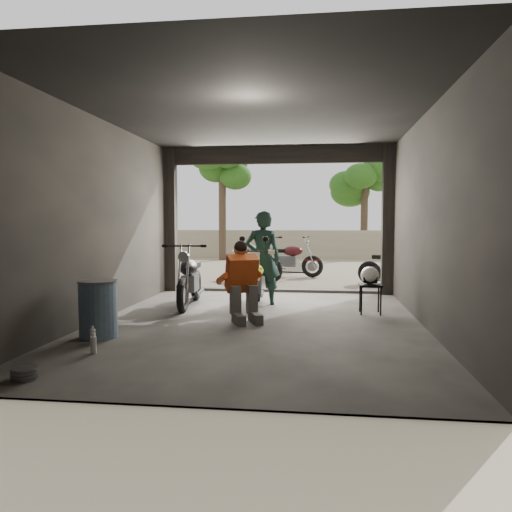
% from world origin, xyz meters
% --- Properties ---
extents(ground, '(80.00, 80.00, 0.00)m').
position_xyz_m(ground, '(0.00, 0.00, 0.00)').
color(ground, '#7A6D56').
rests_on(ground, ground).
extents(garage, '(7.00, 7.13, 3.20)m').
position_xyz_m(garage, '(0.00, 0.55, 1.28)').
color(garage, '#2D2B28').
rests_on(garage, ground).
extents(boundary_wall, '(18.00, 0.30, 1.20)m').
position_xyz_m(boundary_wall, '(0.00, 14.00, 0.60)').
color(boundary_wall, gray).
rests_on(boundary_wall, ground).
extents(tree_left, '(2.20, 2.20, 5.60)m').
position_xyz_m(tree_left, '(-3.00, 12.50, 3.99)').
color(tree_left, '#382B1E').
rests_on(tree_left, ground).
extents(tree_right, '(2.20, 2.20, 5.00)m').
position_xyz_m(tree_right, '(2.80, 14.00, 3.56)').
color(tree_right, '#382B1E').
rests_on(tree_right, ground).
extents(main_bike, '(0.79, 1.70, 1.10)m').
position_xyz_m(main_bike, '(-0.21, 1.43, 0.55)').
color(main_bike, '#F0EACA').
rests_on(main_bike, ground).
extents(left_bike, '(0.86, 1.80, 1.18)m').
position_xyz_m(left_bike, '(-1.43, 1.41, 0.59)').
color(left_bike, black).
rests_on(left_bike, ground).
extents(outside_bike_a, '(1.70, 1.78, 1.18)m').
position_xyz_m(outside_bike_a, '(-0.70, 5.93, 0.59)').
color(outside_bike_a, black).
rests_on(outside_bike_a, ground).
extents(outside_bike_b, '(1.83, 1.00, 1.17)m').
position_xyz_m(outside_bike_b, '(0.07, 6.69, 0.58)').
color(outside_bike_b, '#461015').
rests_on(outside_bike_b, ground).
extents(outside_bike_c, '(1.77, 1.15, 1.11)m').
position_xyz_m(outside_bike_c, '(2.81, 4.95, 0.56)').
color(outside_bike_c, black).
rests_on(outside_bike_c, ground).
extents(rider, '(0.68, 0.47, 1.78)m').
position_xyz_m(rider, '(-0.11, 1.75, 0.89)').
color(rider, black).
rests_on(rider, ground).
extents(mechanic, '(0.91, 1.03, 1.23)m').
position_xyz_m(mechanic, '(-0.23, 0.13, 0.62)').
color(mechanic, '#DC551D').
rests_on(mechanic, ground).
extents(stool, '(0.38, 0.38, 0.52)m').
position_xyz_m(stool, '(1.80, 1.03, 0.45)').
color(stool, black).
rests_on(stool, ground).
extents(helmet, '(0.39, 0.40, 0.30)m').
position_xyz_m(helmet, '(1.79, 1.05, 0.67)').
color(helmet, white).
rests_on(helmet, stool).
extents(oil_drum, '(0.66, 0.66, 0.78)m').
position_xyz_m(oil_drum, '(-2.00, -1.21, 0.39)').
color(oil_drum, '#465E76').
rests_on(oil_drum, ground).
extents(sign_post, '(0.73, 0.08, 2.18)m').
position_xyz_m(sign_post, '(3.00, 3.18, 1.45)').
color(sign_post, black).
rests_on(sign_post, ground).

